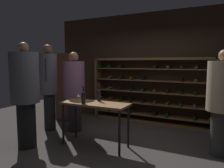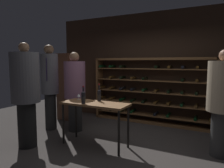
{
  "view_description": "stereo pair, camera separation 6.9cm",
  "coord_description": "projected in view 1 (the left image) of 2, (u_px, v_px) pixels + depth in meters",
  "views": [
    {
      "loc": [
        1.52,
        -3.38,
        1.61
      ],
      "look_at": [
        -0.25,
        0.18,
        1.19
      ],
      "focal_mm": 33.12,
      "sensor_mm": 36.0,
      "label": 1
    },
    {
      "loc": [
        1.58,
        -3.34,
        1.61
      ],
      "look_at": [
        -0.25,
        0.18,
        1.19
      ],
      "focal_mm": 33.12,
      "sensor_mm": 36.0,
      "label": 2
    }
  ],
  "objects": [
    {
      "name": "wine_bottle_gold_foil",
      "position": [
        83.0,
        97.0,
        3.81
      ],
      "size": [
        0.08,
        0.08,
        0.34
      ],
      "color": "black",
      "rests_on": "tasting_table"
    },
    {
      "name": "person_bystander_red_print",
      "position": [
        222.0,
        98.0,
        3.5
      ],
      "size": [
        0.51,
        0.51,
        1.82
      ],
      "rotation": [
        0.0,
        0.0,
        2.49
      ],
      "color": "#313131",
      "rests_on": "ground"
    },
    {
      "name": "tasting_table",
      "position": [
        95.0,
        108.0,
        3.94
      ],
      "size": [
        1.32,
        0.51,
        0.84
      ],
      "color": "brown",
      "rests_on": "ground"
    },
    {
      "name": "person_guest_plum_blouse",
      "position": [
        74.0,
        88.0,
        4.78
      ],
      "size": [
        0.49,
        0.49,
        1.85
      ],
      "rotation": [
        0.0,
        0.0,
        -2.65
      ],
      "color": "black",
      "rests_on": "ground"
    },
    {
      "name": "wine_bottle_black_capsule",
      "position": [
        99.0,
        95.0,
        4.08
      ],
      "size": [
        0.07,
        0.07,
        0.35
      ],
      "color": "black",
      "rests_on": "tasting_table"
    },
    {
      "name": "display_cabinet",
      "position": [
        65.0,
        87.0,
        5.8
      ],
      "size": [
        0.44,
        0.36,
        1.86
      ],
      "primitive_type": "cube",
      "color": "#4C2D1E",
      "rests_on": "ground"
    },
    {
      "name": "wine_rack",
      "position": [
        150.0,
        91.0,
        5.46
      ],
      "size": [
        3.18,
        0.32,
        1.73
      ],
      "color": "brown",
      "rests_on": "ground"
    },
    {
      "name": "back_wall",
      "position": [
        152.0,
        68.0,
        5.58
      ],
      "size": [
        5.82,
        0.1,
        2.93
      ],
      "primitive_type": "cube",
      "color": "#332319",
      "rests_on": "ground"
    },
    {
      "name": "person_host_in_suit",
      "position": [
        25.0,
        90.0,
        3.84
      ],
      "size": [
        0.52,
        0.52,
        1.98
      ],
      "rotation": [
        0.0,
        0.0,
        2.57
      ],
      "color": "black",
      "rests_on": "ground"
    },
    {
      "name": "person_guest_blue_shirt",
      "position": [
        49.0,
        83.0,
        4.88
      ],
      "size": [
        0.41,
        0.41,
        2.02
      ],
      "rotation": [
        0.0,
        0.0,
        -0.46
      ],
      "color": "black",
      "rests_on": "ground"
    },
    {
      "name": "wine_glass_stemmed_center",
      "position": [
        78.0,
        96.0,
        4.24
      ],
      "size": [
        0.07,
        0.07,
        0.12
      ],
      "color": "silver",
      "rests_on": "tasting_table"
    },
    {
      "name": "ground_plane",
      "position": [
        119.0,
        149.0,
        3.85
      ],
      "size": [
        10.24,
        10.24,
        0.0
      ],
      "primitive_type": "plane",
      "color": "#383330"
    }
  ]
}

